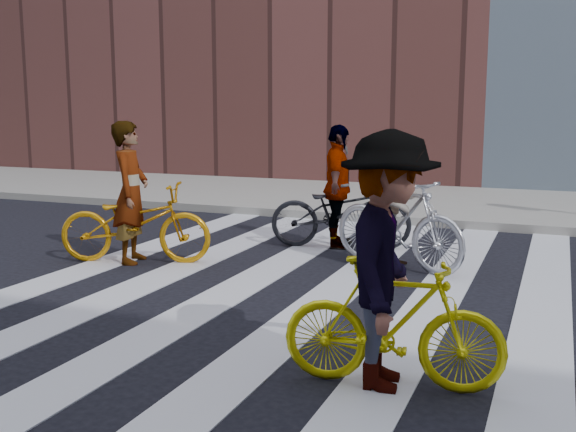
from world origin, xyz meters
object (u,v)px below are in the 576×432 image
Objects in this scene: rider_mid at (394,202)px; rider_right at (388,261)px; bike_dark_rear at (341,212)px; rider_left at (131,192)px; bike_yellow_left at (135,223)px; rider_rear at (338,187)px; bike_yellow_right at (393,323)px; bike_silver_mid at (398,222)px.

rider_right is at bearing -143.61° from rider_mid.
bike_dark_rear is 3.04m from rider_left.
bike_yellow_left is at bearing 116.21° from bike_dark_rear.
bike_yellow_left is 1.12× the size of rider_rear.
bike_yellow_left is 1.24× the size of bike_yellow_right.
bike_yellow_right is 0.96× the size of rider_mid.
bike_dark_rear reaches higher than bike_yellow_left.
rider_rear is (-1.94, 4.65, 0.41)m from bike_yellow_right.
bike_yellow_left is at bearing 49.24° from rider_right.
rider_left reaches higher than rider_rear.
bike_silver_mid is 0.97× the size of bike_dark_rear.
rider_left is (-3.38, -1.00, 0.34)m from bike_silver_mid.
rider_rear is (-1.12, 0.93, 0.30)m from bike_silver_mid.
rider_mid is (-0.05, 0.00, 0.26)m from bike_silver_mid.
rider_mid is at bearing -90.69° from bike_yellow_left.
bike_silver_mid is at bearing 5.24° from bike_yellow_right.
bike_silver_mid reaches higher than bike_yellow_left.
bike_dark_rear reaches higher than bike_yellow_right.
bike_dark_rear is (-1.07, 0.93, -0.06)m from bike_silver_mid.
rider_mid is at bearing 113.91° from bike_silver_mid.
bike_dark_rear is 1.09× the size of rider_left.
rider_left is at bearing 130.47° from bike_silver_mid.
rider_right is at bearing -172.30° from rider_rear.
rider_right is (4.15, -2.72, 0.02)m from rider_left.
rider_mid reaches higher than bike_dark_rear.
rider_right reaches higher than bike_dark_rear.
rider_right is 5.02m from rider_rear.
rider_rear is (-0.05, 0.00, 0.37)m from bike_dark_rear.
bike_yellow_left is 1.08× the size of rider_left.
rider_mid reaches higher than bike_silver_mid.
bike_dark_rear is (-1.89, 4.65, 0.05)m from bike_yellow_right.
rider_mid is (1.02, -0.93, 0.32)m from bike_dark_rear.
rider_left is at bearing 115.59° from bike_dark_rear.
rider_rear is (-1.07, 0.93, 0.05)m from rider_mid.
bike_yellow_right is at bearing -171.77° from rider_rear.
rider_rear is at bearing -66.50° from bike_yellow_left.
bike_dark_rear is 0.37m from rider_rear.
rider_right is at bearing -172.83° from bike_dark_rear.
bike_dark_rear is at bearing 14.85° from bike_yellow_right.
bike_yellow_right is at bearing -140.61° from rider_left.
bike_yellow_left is 4.94m from rider_right.
bike_yellow_left is at bearing 130.71° from bike_silver_mid.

